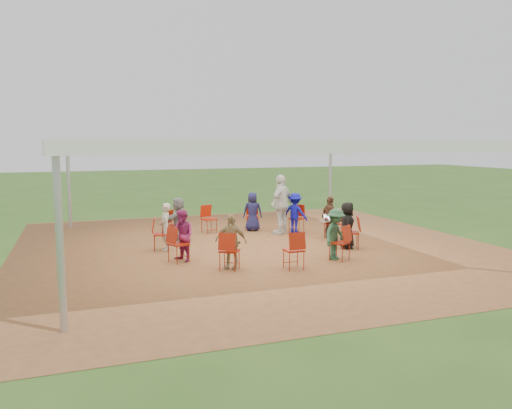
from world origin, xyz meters
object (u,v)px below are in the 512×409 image
object	(u,v)px
person_seated_1	(295,213)
person_seated_7	(336,234)
person_seated_2	(253,211)
person_seated_5	(182,236)
chair_4	(175,225)
chair_10	(351,233)
chair_3	(209,219)
chair_7	(229,251)
person_seated_0	(330,218)
person_seated_6	(231,241)
chair_2	(252,217)
chair_1	(297,219)
chair_8	(294,250)
chair_6	(179,244)
person_seated_8	(347,225)
person_seated_3	(178,219)
standing_person	(282,204)
laptop	(325,219)
cable_coil	(235,242)
person_seated_4	(165,227)
chair_5	(161,234)
chair_0	(333,224)
chair_9	(340,243)

from	to	relation	value
person_seated_1	person_seated_7	bearing A→B (deg)	130.91
person_seated_2	person_seated_5	world-z (taller)	same
chair_4	chair_10	distance (m)	5.26
chair_3	person_seated_2	xyz separation A→B (m)	(1.46, -0.13, 0.21)
chair_3	chair_7	distance (m)	4.83
person_seated_0	person_seated_6	distance (m)	4.61
chair_2	chair_1	bearing A→B (deg)	163.64
chair_2	chair_8	bearing A→B (deg)	98.18
person_seated_0	person_seated_6	bearing A→B (deg)	114.55
chair_7	chair_8	bearing A→B (deg)	16.36
chair_6	person_seated_8	xyz separation A→B (m)	(4.72, 0.00, 0.21)
chair_3	person_seated_5	bearing A→B (deg)	50.24
person_seated_3	standing_person	world-z (taller)	standing_person
chair_8	laptop	world-z (taller)	chair_8
standing_person	cable_coil	size ratio (longest dim) A/B	5.59
person_seated_6	standing_person	bearing A→B (deg)	86.07
chair_6	chair_10	xyz separation A→B (m)	(4.83, -0.05, 0.00)
chair_10	standing_person	xyz separation A→B (m)	(-0.97, 2.73, 0.51)
chair_7	cable_coil	bearing A→B (deg)	103.56
chair_6	person_seated_4	xyz separation A→B (m)	(-0.08, 1.46, 0.21)
chair_3	chair_5	size ratio (longest dim) A/B	1.00
person_seated_1	standing_person	distance (m)	0.58
person_seated_5	person_seated_2	bearing A→B (deg)	114.55
person_seated_1	person_seated_2	bearing A→B (deg)	16.36
chair_1	person_seated_0	distance (m)	1.48
chair_8	person_seated_8	world-z (taller)	person_seated_8
chair_8	person_seated_6	world-z (taller)	person_seated_6
chair_7	person_seated_3	distance (m)	3.93
person_seated_1	person_seated_2	world-z (taller)	same
person_seated_7	chair_7	bearing A→B (deg)	149.33
chair_6	cable_coil	world-z (taller)	chair_6
chair_5	person_seated_1	size ratio (longest dim) A/B	0.69
person_seated_7	person_seated_3	bearing A→B (deg)	98.18
chair_0	person_seated_4	bearing A→B (deg)	82.01
chair_4	person_seated_8	world-z (taller)	person_seated_8
chair_9	person_seated_8	world-z (taller)	person_seated_8
person_seated_5	chair_2	bearing A→B (deg)	115.15
person_seated_3	person_seated_1	bearing A→B (deg)	130.91
cable_coil	person_seated_6	bearing A→B (deg)	-109.19
chair_9	chair_7	bearing A→B (deg)	147.27
person_seated_8	chair_7	bearing A→B (deg)	132.06
chair_6	person_seated_8	distance (m)	4.73
chair_5	chair_6	bearing A→B (deg)	16.36
chair_1	chair_9	size ratio (longest dim) A/B	1.00
person_seated_2	chair_2	bearing A→B (deg)	-90.00
chair_1	person_seated_7	distance (m)	3.93
chair_3	person_seated_6	size ratio (longest dim) A/B	0.69
laptop	person_seated_8	bearing A→B (deg)	170.12
laptop	chair_0	bearing A→B (deg)	-90.00
chair_4	chair_3	bearing A→B (deg)	163.64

